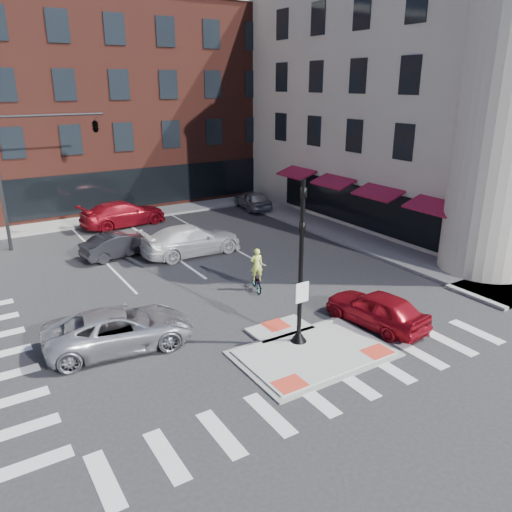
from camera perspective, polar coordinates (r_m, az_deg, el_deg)
ground at (r=18.48m, az=5.62°, el=-10.46°), size 120.00×120.00×0.00m
refuge_island at (r=18.28m, az=6.13°, el=-10.65°), size 5.40×4.65×0.13m
sidewalk_e at (r=32.01m, az=10.15°, el=2.47°), size 3.00×24.00×0.15m
sidewalk_n at (r=38.05m, az=-11.17°, el=5.07°), size 26.00×3.00×0.15m
building_n at (r=46.47m, az=-16.51°, el=16.82°), size 24.40×18.40×15.50m
building_e at (r=39.70m, az=21.48°, el=16.38°), size 21.90×23.90×17.70m
building_far_right at (r=69.33m, az=-16.75°, el=15.83°), size 12.00×12.00×12.00m
signal_pole at (r=17.72m, az=5.09°, el=-3.29°), size 0.60×0.60×5.98m
mast_arm_signal at (r=31.42m, az=-20.45°, el=12.71°), size 6.10×2.24×8.00m
silver_suv at (r=18.78m, az=-15.29°, el=-8.03°), size 5.57×3.12×1.47m
red_sedan at (r=20.27m, az=13.62°, el=-5.84°), size 2.30×4.43×1.44m
white_pickup at (r=28.03m, az=-7.36°, el=1.82°), size 5.68×2.32×1.65m
bg_car_dark at (r=28.44m, az=-15.30°, el=1.25°), size 4.32×2.03×1.37m
bg_car_silver at (r=38.07m, az=-0.37°, el=6.45°), size 2.35×4.47×1.45m
bg_car_red at (r=34.66m, az=-14.92°, el=4.70°), size 5.92×2.95×1.65m
cyclist at (r=23.01m, az=0.07°, el=-2.31°), size 1.03×1.65×2.02m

